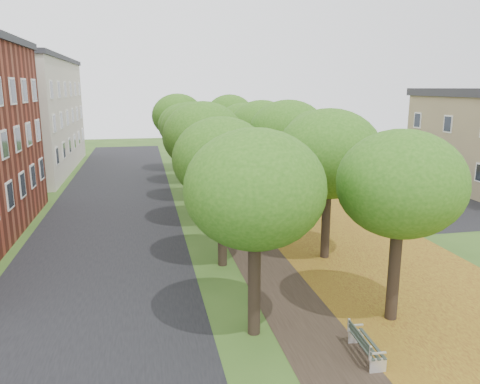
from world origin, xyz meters
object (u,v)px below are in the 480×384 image
car_grey (401,189)px  car_silver (426,203)px  bench (365,344)px  car_white (373,184)px  car_red (403,198)px

car_grey → car_silver: bearing=-165.2°
bench → car_white: (10.36, 19.62, 0.34)m
bench → car_silver: bearing=-35.3°
car_red → car_grey: (1.27, 2.39, 0.03)m
car_red → car_white: car_white is taller
car_silver → car_white: car_white is taller
bench → car_red: car_red is taller
car_red → car_grey: 2.71m
car_grey → car_white: 2.13m
car_red → car_grey: bearing=-9.4°
bench → car_white: bearing=-24.9°
car_silver → car_red: bearing=6.3°
car_grey → bench: bearing=170.5°
bench → car_red: bearing=-30.8°
bench → car_white: car_white is taller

